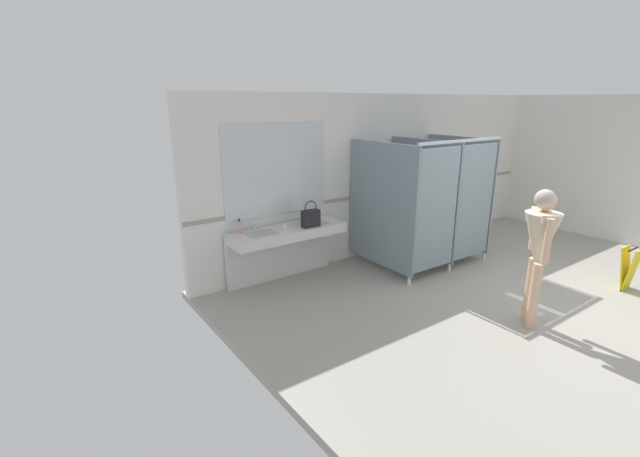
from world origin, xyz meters
TOP-DOWN VIEW (x-y plane):
  - ground_plane at (0.00, 0.00)m, footprint 7.78×6.71m
  - wall_back at (0.00, 3.11)m, footprint 7.78×0.12m
  - wall_back_tile_band at (0.00, 3.05)m, footprint 7.78×0.01m
  - vanity_counter at (-2.47, 2.85)m, footprint 1.76×0.54m
  - mirror_panel at (-2.47, 3.04)m, footprint 1.66×0.02m
  - bathroom_stalls at (-0.18, 2.12)m, footprint 1.88×1.44m
  - person_standing at (-0.79, 0.00)m, footprint 0.57×0.57m
  - handbag at (-2.16, 2.63)m, footprint 0.27×0.12m
  - soap_dispenser at (-3.15, 2.93)m, footprint 0.07×0.07m
  - paper_cup at (-2.57, 2.71)m, footprint 0.07×0.07m
  - wet_floor_sign at (1.31, -0.26)m, footprint 0.28×0.19m
  - floor_drain_cover at (-0.42, 0.05)m, footprint 0.14×0.14m

SIDE VIEW (x-z plane):
  - ground_plane at x=0.00m, z-range -0.10..0.00m
  - floor_drain_cover at x=-0.42m, z-range 0.00..0.01m
  - wet_floor_sign at x=1.31m, z-range 0.01..0.63m
  - vanity_counter at x=-2.47m, z-range 0.14..1.09m
  - paper_cup at x=-2.57m, z-range 0.84..0.92m
  - soap_dispenser at x=-3.15m, z-range 0.82..1.03m
  - handbag at x=-2.16m, z-range 0.78..1.17m
  - person_standing at x=-0.79m, z-range 0.22..1.88m
  - wall_back_tile_band at x=0.00m, z-range 1.02..1.08m
  - bathroom_stalls at x=-0.18m, z-range 0.05..2.10m
  - wall_back at x=0.00m, z-range 0.00..2.71m
  - mirror_panel at x=-2.47m, z-range 0.99..2.30m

